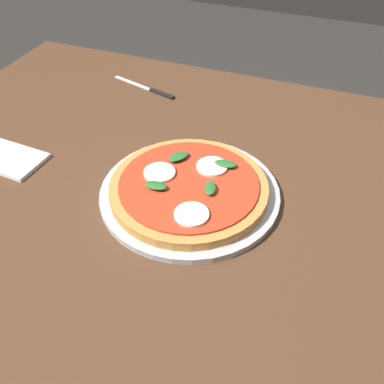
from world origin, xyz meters
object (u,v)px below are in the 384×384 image
Objects in this scene: dining_table at (197,220)px; napkin at (10,159)px; pizza at (189,187)px; serving_tray at (192,194)px; knife at (151,90)px.

dining_table is 10.05× the size of napkin.
pizza reaches higher than dining_table.
dining_table is at bearing -169.53° from napkin.
serving_tray reaches higher than dining_table.
serving_tray reaches higher than napkin.
dining_table is 0.11m from serving_tray.
pizza is 0.41m from knife.
napkin reaches higher than dining_table.
pizza is at bearing 49.12° from serving_tray.
serving_tray reaches higher than knife.
serving_tray is 1.75× the size of knife.
pizza reaches higher than napkin.
napkin is at bearing 4.71° from serving_tray.
knife is at bearing -54.57° from serving_tray.
pizza is 0.37m from napkin.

